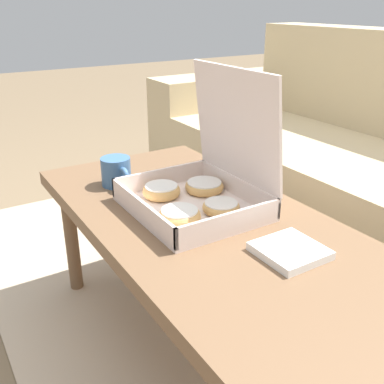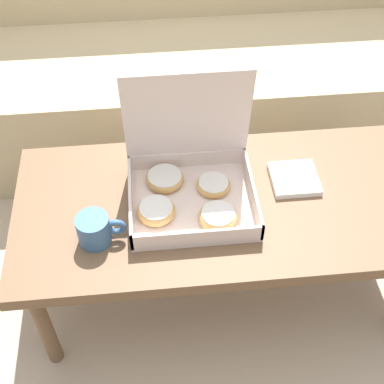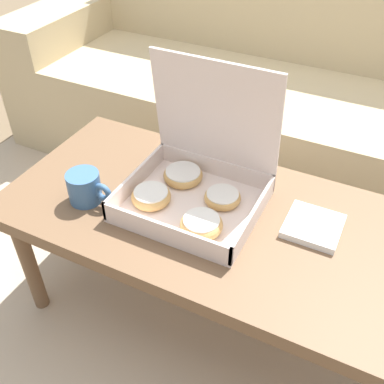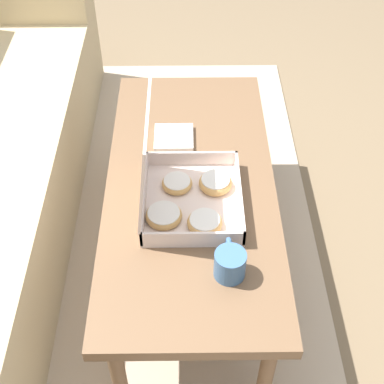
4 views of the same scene
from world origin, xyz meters
TOP-DOWN VIEW (x-y plane):
  - ground_plane at (0.00, 0.00)m, footprint 12.00×12.00m
  - area_rug at (0.00, 0.30)m, footprint 2.67×1.79m
  - couch at (0.00, 0.78)m, footprint 2.55×0.76m
  - coffee_table at (0.00, -0.11)m, footprint 1.17×0.54m
  - pastry_box at (-0.10, -0.08)m, footprint 0.34×0.30m
  - coffee_mug at (-0.35, -0.21)m, footprint 0.13×0.09m
  - napkin_stack at (0.21, -0.05)m, footprint 0.13×0.13m

SIDE VIEW (x-z plane):
  - ground_plane at x=0.00m, z-range 0.00..0.00m
  - area_rug at x=0.00m, z-range 0.00..0.01m
  - couch at x=0.00m, z-range -0.12..0.71m
  - coffee_table at x=0.00m, z-range 0.17..0.60m
  - napkin_stack at x=0.21m, z-range 0.43..0.45m
  - coffee_mug at x=-0.35m, z-range 0.43..0.52m
  - pastry_box at x=-0.10m, z-range 0.31..0.67m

